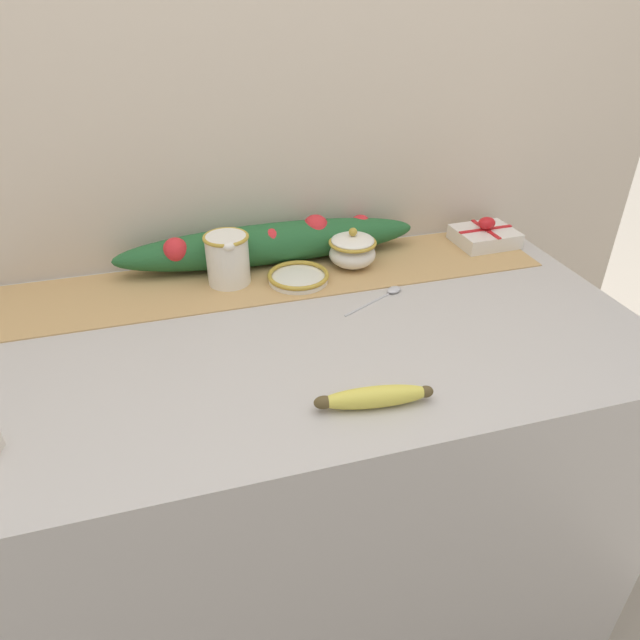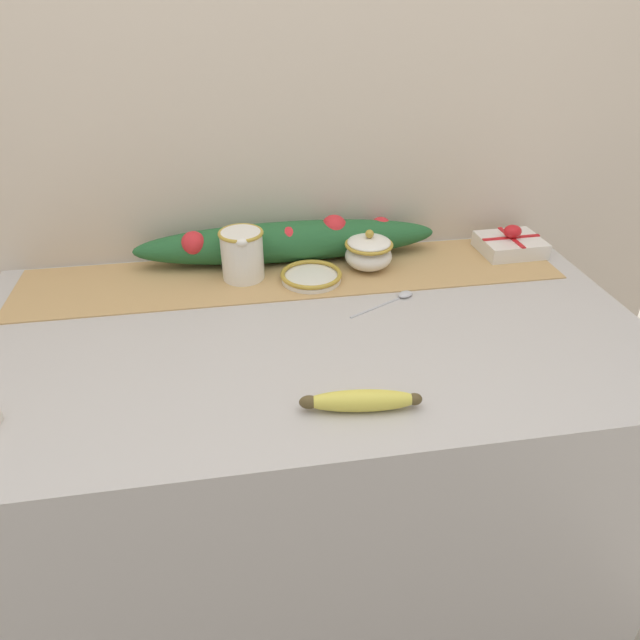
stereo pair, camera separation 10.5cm
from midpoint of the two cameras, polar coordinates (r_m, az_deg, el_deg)
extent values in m
plane|color=gray|center=(1.80, -3.00, -26.69)|extent=(12.00, 12.00, 0.00)
cube|color=#B7B2AD|center=(1.43, -3.54, -16.87)|extent=(1.34, 0.73, 0.93)
cube|color=beige|center=(1.37, -8.43, 17.20)|extent=(2.14, 0.04, 2.40)
cube|color=tan|center=(1.32, -6.50, 4.33)|extent=(1.24, 0.24, 0.00)
cylinder|color=white|center=(1.29, -11.55, 5.91)|extent=(0.09, 0.09, 0.11)
torus|color=#B79333|center=(1.26, -11.81, 8.06)|extent=(0.10, 0.10, 0.01)
torus|color=white|center=(1.34, -11.88, 7.31)|extent=(0.06, 0.01, 0.06)
ellipsoid|color=white|center=(1.23, -11.58, 7.16)|extent=(0.03, 0.02, 0.02)
ellipsoid|color=white|center=(1.34, 1.00, 6.57)|extent=(0.11, 0.11, 0.06)
torus|color=#B79333|center=(1.33, 1.01, 7.70)|extent=(0.11, 0.11, 0.01)
ellipsoid|color=white|center=(1.33, 1.01, 7.91)|extent=(0.10, 0.10, 0.02)
sphere|color=#B79333|center=(1.32, 1.02, 8.74)|extent=(0.02, 0.02, 0.02)
cylinder|color=white|center=(1.29, -4.52, 4.05)|extent=(0.13, 0.13, 0.01)
torus|color=#B79333|center=(1.29, -4.54, 4.45)|extent=(0.14, 0.14, 0.01)
ellipsoid|color=#DBCC4C|center=(0.92, 2.29, -7.82)|extent=(0.19, 0.06, 0.04)
ellipsoid|color=brown|center=(0.91, -2.97, -8.35)|extent=(0.03, 0.03, 0.02)
ellipsoid|color=brown|center=(0.94, 7.38, -7.24)|extent=(0.03, 0.02, 0.02)
cube|color=#B7B7BC|center=(1.20, 2.27, 1.48)|extent=(0.12, 0.07, 0.00)
ellipsoid|color=#B7B7BC|center=(1.25, 5.02, 2.97)|extent=(0.04, 0.04, 0.01)
cube|color=silver|center=(1.51, 14.23, 8.06)|extent=(0.15, 0.13, 0.04)
cube|color=red|center=(1.51, 14.33, 8.75)|extent=(0.15, 0.01, 0.00)
cube|color=red|center=(1.51, 14.33, 8.75)|extent=(0.01, 0.13, 0.00)
ellipsoid|color=red|center=(1.50, 14.41, 9.32)|extent=(0.04, 0.04, 0.03)
ellipsoid|color=#235B2D|center=(1.37, -7.21, 7.53)|extent=(0.72, 0.10, 0.10)
sphere|color=red|center=(1.33, -16.47, 6.66)|extent=(0.06, 0.06, 0.06)
sphere|color=red|center=(1.34, -12.29, 7.13)|extent=(0.06, 0.06, 0.06)
sphere|color=red|center=(1.35, -7.14, 7.87)|extent=(0.06, 0.06, 0.06)
sphere|color=red|center=(1.38, -2.66, 9.13)|extent=(0.06, 0.06, 0.06)
sphere|color=red|center=(1.42, 1.94, 9.37)|extent=(0.05, 0.05, 0.05)
camera|label=1|loc=(0.05, -92.86, -1.77)|focal=32.00mm
camera|label=2|loc=(0.05, 87.14, 1.77)|focal=32.00mm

